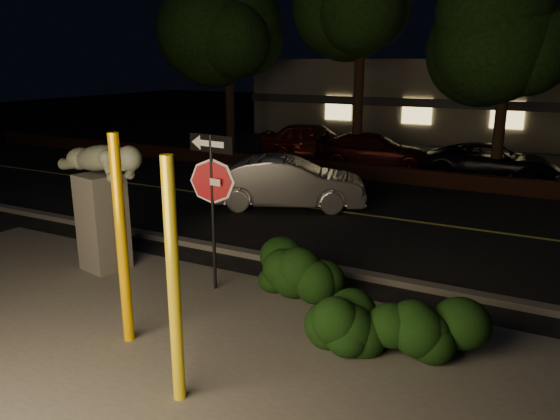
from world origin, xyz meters
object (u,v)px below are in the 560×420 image
at_px(silver_sedan, 288,183).
at_px(parked_car_red, 314,141).
at_px(yellow_pole_left, 122,242).
at_px(parked_car_dark, 492,162).
at_px(parked_car_darkred, 373,151).
at_px(sculpture, 101,192).
at_px(yellow_pole_right, 174,284).
at_px(signpost, 212,182).

height_order(silver_sedan, parked_car_red, parked_car_red).
bearing_deg(yellow_pole_left, parked_car_dark, 78.01).
bearing_deg(silver_sedan, parked_car_darkred, -25.36).
bearing_deg(sculpture, yellow_pole_right, -23.02).
xyz_separation_m(sculpture, silver_sedan, (0.96, 5.77, -0.85)).
bearing_deg(sculpture, parked_car_red, 109.15).
relative_size(parked_car_darkred, parked_car_dark, 1.02).
height_order(yellow_pole_left, parked_car_darkred, yellow_pole_left).
bearing_deg(yellow_pole_right, yellow_pole_left, 152.76).
distance_m(signpost, parked_car_dark, 12.61).
height_order(yellow_pole_right, silver_sedan, yellow_pole_right).
xyz_separation_m(yellow_pole_right, parked_car_dark, (1.50, 15.08, -0.88)).
distance_m(yellow_pole_right, sculpture, 4.73).
distance_m(sculpture, parked_car_darkred, 12.54).
xyz_separation_m(sculpture, parked_car_dark, (5.38, 12.36, -0.95)).
bearing_deg(yellow_pole_left, yellow_pole_right, -27.24).
relative_size(yellow_pole_left, silver_sedan, 0.71).
height_order(yellow_pole_right, parked_car_darkred, yellow_pole_right).
bearing_deg(silver_sedan, sculpture, 146.98).
distance_m(sculpture, parked_car_dark, 13.51).
height_order(yellow_pole_left, sculpture, yellow_pole_left).
xyz_separation_m(yellow_pole_right, sculpture, (-3.88, 2.72, 0.07)).
xyz_separation_m(yellow_pole_right, parked_car_red, (-5.52, 15.90, -0.74)).
height_order(sculpture, parked_car_red, sculpture).
bearing_deg(parked_car_dark, silver_sedan, 142.22).
bearing_deg(parked_car_darkred, parked_car_dark, -102.76).
bearing_deg(signpost, parked_car_darkred, 102.75).
bearing_deg(silver_sedan, yellow_pole_left, 166.61).
xyz_separation_m(yellow_pole_left, signpost, (0.05, 2.11, 0.44)).
height_order(parked_car_red, parked_car_dark, parked_car_red).
bearing_deg(signpost, sculpture, -168.75).
height_order(sculpture, silver_sedan, sculpture).
relative_size(yellow_pole_right, parked_car_red, 0.68).
relative_size(yellow_pole_right, parked_car_darkred, 0.67).
bearing_deg(parked_car_red, sculpture, 174.08).
xyz_separation_m(signpost, parked_car_dark, (2.98, 12.18, -1.35)).
xyz_separation_m(silver_sedan, parked_car_red, (-2.60, 7.42, 0.05)).
height_order(yellow_pole_left, parked_car_red, yellow_pole_left).
xyz_separation_m(yellow_pole_left, silver_sedan, (-1.39, 7.70, -0.81)).
bearing_deg(yellow_pole_right, parked_car_darkred, 100.15).
distance_m(sculpture, parked_car_red, 13.31).
bearing_deg(parked_car_dark, signpost, 162.34).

